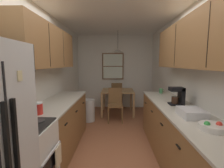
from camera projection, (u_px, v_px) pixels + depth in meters
The scene contains 24 objects.
ground_plane at pixel (114, 141), 3.32m from camera, with size 12.00×12.00×0.00m, color #995B3D.
wall_left at pixel (46, 79), 3.19m from camera, with size 0.10×9.00×2.55m, color white.
wall_right at pixel (184, 79), 3.12m from camera, with size 0.10×9.00×2.55m, color white.
wall_back at pixel (115, 72), 5.78m from camera, with size 4.40×0.10×2.55m, color white.
ceiling_slab at pixel (114, 8), 2.99m from camera, with size 4.40×9.00×0.08m, color white.
stove_range at pixel (21, 166), 1.76m from camera, with size 0.66×0.61×1.10m.
microwave_over_range at pixel (2, 57), 1.61m from camera, with size 0.39×0.57×0.31m.
counter_left at pixel (60, 124), 3.02m from camera, with size 0.64×1.92×0.90m.
upper_cabinets_left at pixel (48, 47), 2.79m from camera, with size 0.33×2.00×0.70m.
counter_right at pixel (182, 141), 2.36m from camera, with size 0.64×3.18×0.90m.
upper_cabinets_right at pixel (200, 41), 2.13m from camera, with size 0.33×2.86×0.72m.
dining_table at pixel (118, 94), 5.06m from camera, with size 0.97×0.89×0.74m.
dining_chair_near at pixel (115, 103), 4.43m from camera, with size 0.41×0.41×0.90m.
dining_chair_far at pixel (116, 94), 5.73m from camera, with size 0.45×0.45×0.90m.
pendant_light at pixel (118, 50), 4.89m from camera, with size 0.31×0.31×0.64m.
back_window at pixel (113, 66), 5.69m from camera, with size 0.75×0.05×0.92m.
trash_bin at pixel (89, 110), 4.43m from camera, with size 0.31×0.31×0.60m, color silver.
storage_canister at pixel (38, 108), 2.15m from camera, with size 0.12×0.12×0.16m.
dish_towel at pixel (58, 156), 1.90m from camera, with size 0.02×0.16×0.24m, color beige.
coffee_maker at pixel (178, 96), 2.64m from camera, with size 0.22×0.18×0.29m.
mug_by_coffeemaker at pixel (161, 91), 3.66m from camera, with size 0.11×0.08×0.11m.
fruit_bowl at pixel (213, 127), 1.64m from camera, with size 0.26×0.26×0.09m.
dish_rack at pixel (191, 113), 2.05m from camera, with size 0.28×0.34×0.10m, color silver.
table_serving_bowl at pixel (119, 89), 5.06m from camera, with size 0.18×0.18×0.06m, color #4C7299.
Camera 1 is at (0.03, -2.14, 1.57)m, focal length 26.07 mm.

